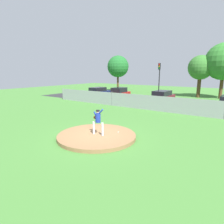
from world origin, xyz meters
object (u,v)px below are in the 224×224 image
(baseball, at_px, (118,132))
(traffic_cone_orange, at_px, (137,98))
(parked_car_burgundy, at_px, (162,97))
(parked_car_red, at_px, (119,94))
(traffic_light_near, at_px, (159,75))
(pitcher_youth, at_px, (98,120))
(parked_car_navy, at_px, (98,93))

(baseball, distance_m, traffic_cone_orange, 16.61)
(parked_car_burgundy, xyz_separation_m, parked_car_red, (-6.56, -0.13, 0.03))
(parked_car_burgundy, bearing_deg, baseball, -79.79)
(parked_car_red, relative_size, traffic_light_near, 0.77)
(traffic_cone_orange, bearing_deg, baseball, -66.14)
(traffic_cone_orange, bearing_deg, traffic_light_near, 39.86)
(traffic_light_near, bearing_deg, pitcher_youth, -79.12)
(parked_car_burgundy, distance_m, parked_car_navy, 10.28)
(baseball, xyz_separation_m, parked_car_burgundy, (-2.52, 13.98, 0.55))
(pitcher_youth, height_order, parked_car_navy, pitcher_youth)
(parked_car_burgundy, bearing_deg, traffic_light_near, 118.98)
(baseball, xyz_separation_m, parked_car_navy, (-12.78, 13.35, 0.56))
(parked_car_burgundy, bearing_deg, parked_car_navy, -176.52)
(baseball, relative_size, traffic_cone_orange, 0.13)
(pitcher_youth, bearing_deg, parked_car_red, 119.06)
(baseball, height_order, parked_car_red, parked_car_red)
(parked_car_burgundy, xyz_separation_m, parked_car_navy, (-10.26, -0.62, 0.00))
(parked_car_navy, distance_m, traffic_light_near, 9.71)
(parked_car_burgundy, bearing_deg, traffic_cone_orange, 163.89)
(traffic_cone_orange, relative_size, traffic_light_near, 0.10)
(baseball, xyz_separation_m, traffic_light_near, (-4.31, 17.21, 3.33))
(pitcher_youth, bearing_deg, parked_car_navy, 129.76)
(traffic_light_near, bearing_deg, parked_car_red, -144.86)
(pitcher_youth, relative_size, traffic_light_near, 0.32)
(pitcher_youth, bearing_deg, traffic_cone_orange, 110.04)
(traffic_light_near, bearing_deg, baseball, -75.95)
(pitcher_youth, distance_m, traffic_cone_orange, 17.31)
(pitcher_youth, distance_m, parked_car_burgundy, 15.13)
(pitcher_youth, distance_m, baseball, 1.61)
(parked_car_burgundy, distance_m, traffic_light_near, 4.62)
(baseball, bearing_deg, traffic_cone_orange, 113.86)
(baseball, height_order, traffic_cone_orange, traffic_cone_orange)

